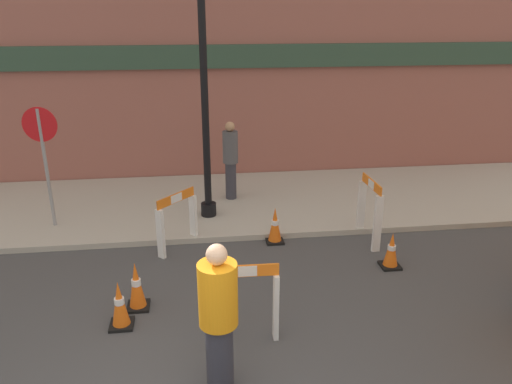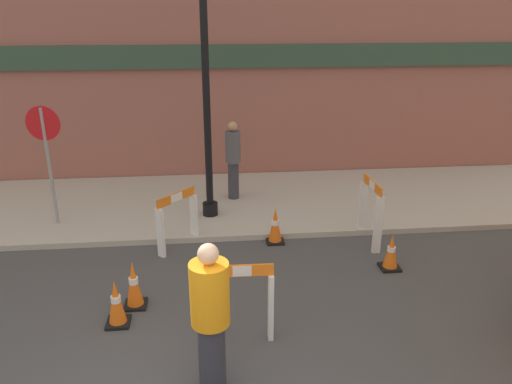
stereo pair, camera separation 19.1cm
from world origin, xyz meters
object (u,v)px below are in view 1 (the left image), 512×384
(stop_sign, at_px, (43,148))
(person_worker, at_px, (219,316))
(person_pedestrian, at_px, (230,158))
(streetlamp_post, at_px, (201,8))

(stop_sign, height_order, person_worker, stop_sign)
(stop_sign, height_order, person_pedestrian, stop_sign)
(person_worker, distance_m, person_pedestrian, 5.34)
(streetlamp_post, relative_size, person_worker, 3.40)
(stop_sign, relative_size, person_pedestrian, 1.35)
(person_worker, bearing_deg, person_pedestrian, 10.36)
(person_pedestrian, bearing_deg, person_worker, 51.08)
(streetlamp_post, bearing_deg, person_pedestrian, 59.59)
(streetlamp_post, height_order, person_pedestrian, streetlamp_post)
(streetlamp_post, xyz_separation_m, stop_sign, (-2.79, -0.11, -2.25))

